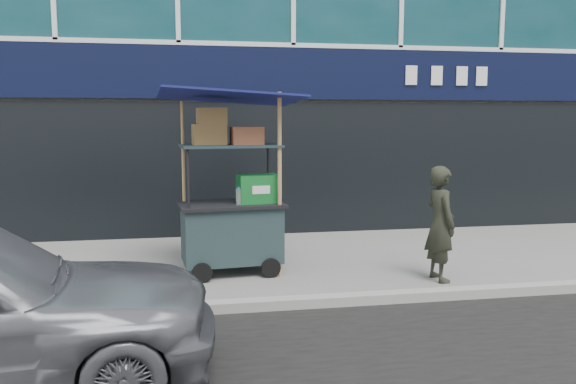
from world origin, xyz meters
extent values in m
plane|color=slate|center=(0.00, 0.00, 0.00)|extent=(80.00, 80.00, 0.00)
cube|color=gray|center=(0.00, -0.20, 0.06)|extent=(80.00, 0.18, 0.12)
cube|color=black|center=(0.00, 3.86, 2.90)|extent=(15.68, 0.06, 0.90)
cube|color=black|center=(0.00, 3.90, 1.20)|extent=(15.68, 0.04, 2.40)
cube|color=#1B2C2F|center=(-1.31, 1.41, 0.54)|extent=(1.38, 0.89, 0.76)
cylinder|color=black|center=(-1.73, 0.96, 0.13)|extent=(0.27, 0.08, 0.26)
cylinder|color=black|center=(-0.82, 1.05, 0.13)|extent=(0.27, 0.08, 0.26)
cube|color=black|center=(-1.31, 1.41, 0.95)|extent=(1.47, 0.98, 0.04)
cylinder|color=black|center=(-1.88, 1.02, 1.33)|extent=(0.04, 0.04, 0.82)
cylinder|color=black|center=(-0.69, 1.14, 1.33)|extent=(0.04, 0.04, 0.82)
cylinder|color=black|center=(-1.94, 1.67, 1.33)|extent=(0.04, 0.04, 0.82)
cylinder|color=black|center=(-0.75, 1.79, 1.33)|extent=(0.04, 0.04, 0.82)
cube|color=#1B2C2F|center=(-1.31, 1.41, 1.74)|extent=(1.38, 0.89, 0.03)
cylinder|color=#997345|center=(-0.69, 1.14, 1.23)|extent=(0.06, 0.06, 2.45)
cylinder|color=#997345|center=(-1.94, 1.67, 1.17)|extent=(0.05, 0.05, 2.34)
cube|color=#0D134C|center=(-1.31, 1.41, 2.40)|extent=(1.98, 1.48, 0.22)
cube|color=#0D561F|center=(-0.94, 1.39, 1.16)|extent=(0.58, 0.43, 0.38)
cylinder|color=silver|center=(-1.23, 1.20, 1.08)|extent=(0.08, 0.08, 0.22)
cylinder|color=blue|center=(-1.23, 1.20, 1.20)|extent=(0.04, 0.04, 0.02)
cube|color=brown|center=(-1.59, 1.43, 1.90)|extent=(0.47, 0.37, 0.27)
cube|color=#9A6F43|center=(-1.09, 1.37, 1.88)|extent=(0.44, 0.34, 0.24)
cube|color=brown|center=(-1.56, 1.41, 2.14)|extent=(0.41, 0.32, 0.22)
imported|color=#25291E|center=(1.34, 0.56, 0.75)|extent=(0.40, 0.58, 1.51)
camera|label=1|loc=(-1.85, -6.16, 2.10)|focal=35.00mm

